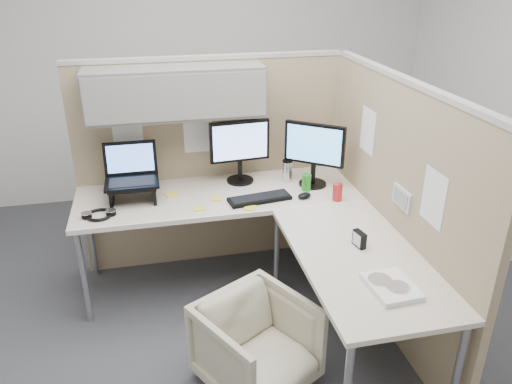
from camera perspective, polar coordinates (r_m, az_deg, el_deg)
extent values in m
plane|color=#3A3A3F|center=(3.49, -0.74, -14.64)|extent=(4.50, 4.50, 0.00)
cube|color=tan|center=(3.84, -5.02, 3.02)|extent=(2.00, 0.05, 1.60)
cube|color=#A8A399|center=(3.62, -5.50, 15.08)|extent=(2.00, 0.06, 0.03)
cube|color=slate|center=(3.49, -9.19, 11.25)|extent=(1.20, 0.34, 0.34)
cube|color=gray|center=(3.32, -8.97, 10.57)|extent=(1.18, 0.01, 0.30)
plane|color=white|center=(3.68, -14.52, 7.10)|extent=(0.26, 0.00, 0.26)
plane|color=white|center=(3.71, -6.66, 6.76)|extent=(0.26, 0.00, 0.26)
cube|color=tan|center=(3.25, 15.29, -2.05)|extent=(0.05, 2.00, 1.60)
cube|color=#A8A399|center=(2.99, 17.06, 12.05)|extent=(0.06, 2.00, 0.03)
cube|color=#A8A399|center=(4.08, 9.06, 4.12)|extent=(0.06, 0.06, 1.60)
cube|color=silver|center=(3.05, 16.40, -0.66)|extent=(0.02, 0.20, 0.12)
cube|color=gray|center=(3.05, 16.17, -0.68)|extent=(0.00, 0.16, 0.09)
plane|color=white|center=(3.42, 12.65, 6.85)|extent=(0.00, 0.26, 0.26)
plane|color=white|center=(2.76, 19.61, -0.64)|extent=(0.00, 0.26, 0.26)
cube|color=beige|center=(3.55, -4.16, -0.37)|extent=(2.00, 0.68, 0.03)
cube|color=beige|center=(2.87, 11.72, -7.40)|extent=(0.68, 1.30, 0.03)
cube|color=white|center=(3.25, -3.26, -2.84)|extent=(2.00, 0.02, 0.03)
cylinder|color=gray|center=(3.48, -19.06, -9.22)|extent=(0.04, 0.04, 0.70)
cylinder|color=gray|center=(3.98, -18.34, -4.62)|extent=(0.04, 0.04, 0.70)
cylinder|color=gray|center=(2.81, 21.94, -19.09)|extent=(0.04, 0.04, 0.70)
cylinder|color=gray|center=(3.54, 2.39, -7.15)|extent=(0.04, 0.04, 0.70)
imported|color=beige|center=(2.91, 0.09, -16.69)|extent=(0.75, 0.73, 0.58)
cylinder|color=black|center=(3.73, -1.82, 1.35)|extent=(0.20, 0.20, 0.02)
cylinder|color=black|center=(3.69, -1.84, 2.53)|extent=(0.04, 0.04, 0.15)
cube|color=black|center=(3.61, -1.89, 5.83)|extent=(0.44, 0.07, 0.30)
cube|color=#8DA7F4|center=(3.60, -1.80, 5.73)|extent=(0.40, 0.04, 0.26)
cylinder|color=black|center=(3.69, 6.47, 0.95)|extent=(0.20, 0.20, 0.02)
cylinder|color=black|center=(3.66, 6.54, 2.14)|extent=(0.04, 0.04, 0.15)
cube|color=black|center=(3.58, 6.71, 5.47)|extent=(0.37, 0.29, 0.30)
cube|color=#5CB3FB|center=(3.56, 6.61, 5.38)|extent=(0.32, 0.24, 0.26)
cube|color=black|center=(3.48, -13.96, 0.80)|extent=(0.32, 0.25, 0.02)
cube|color=black|center=(3.51, -16.18, -0.23)|extent=(0.02, 0.23, 0.13)
cube|color=black|center=(3.50, -11.55, 0.19)|extent=(0.02, 0.23, 0.13)
cube|color=black|center=(3.47, -13.99, 1.06)|extent=(0.36, 0.25, 0.02)
cube|color=black|center=(3.57, -14.18, 3.82)|extent=(0.36, 0.06, 0.23)
cube|color=#598CF2|center=(3.56, -14.18, 3.75)|extent=(0.32, 0.04, 0.19)
cube|color=black|center=(3.42, 0.41, -0.77)|extent=(0.45, 0.20, 0.02)
ellipsoid|color=black|center=(3.47, 5.55, -0.40)|extent=(0.12, 0.10, 0.04)
cylinder|color=silver|center=(3.71, 3.61, 2.37)|extent=(0.07, 0.07, 0.16)
cylinder|color=black|center=(3.68, 3.64, 3.57)|extent=(0.08, 0.08, 0.01)
cylinder|color=#B21E1E|center=(3.45, 9.29, -0.01)|extent=(0.07, 0.07, 0.12)
cylinder|color=#268C1E|center=(3.58, 5.79, 1.11)|extent=(0.07, 0.07, 0.12)
cube|color=yellow|center=(3.33, -6.55, -1.87)|extent=(0.08, 0.08, 0.01)
cube|color=yellow|center=(3.32, -0.68, -1.82)|extent=(0.10, 0.10, 0.01)
cube|color=yellow|center=(3.46, -4.57, -0.74)|extent=(0.09, 0.09, 0.01)
cube|color=yellow|center=(3.55, -9.68, -0.32)|extent=(0.09, 0.09, 0.01)
torus|color=black|center=(3.36, -17.50, -2.50)|extent=(0.18, 0.18, 0.02)
cylinder|color=black|center=(3.37, -18.79, -2.54)|extent=(0.06, 0.06, 0.03)
cylinder|color=black|center=(3.36, -16.24, -2.27)|extent=(0.06, 0.06, 0.03)
cube|color=white|center=(2.62, 15.20, -10.39)|extent=(0.23, 0.29, 0.03)
cylinder|color=silver|center=(2.60, 15.94, -10.39)|extent=(0.12, 0.12, 0.00)
cylinder|color=silver|center=(2.63, 13.98, -9.62)|extent=(0.12, 0.12, 0.00)
cube|color=black|center=(2.93, 11.73, -5.29)|extent=(0.05, 0.10, 0.09)
cube|color=white|center=(2.92, 11.44, -5.37)|extent=(0.02, 0.07, 0.07)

